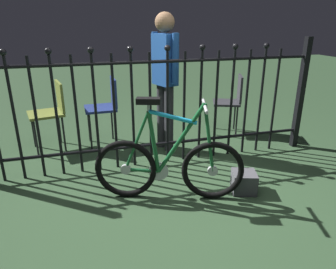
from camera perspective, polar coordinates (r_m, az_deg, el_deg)
The scene contains 8 objects.
ground_plane at distance 2.94m, azimuth 2.19°, elevation -11.65°, with size 20.00×20.00×0.00m, color #2D472C.
iron_fence at distance 3.37m, azimuth -3.46°, elevation 5.44°, with size 3.71×0.07×1.37m.
bicycle at distance 2.80m, azimuth 0.15°, elevation -5.68°, with size 1.30×0.52×0.95m.
chair_charcoal at distance 4.51m, azimuth 11.66°, elevation 6.50°, with size 0.47×0.47×0.83m.
chair_navy at distance 4.06m, azimuth -11.31°, elevation 5.55°, with size 0.40×0.40×0.87m.
chair_olive at distance 4.10m, azimuth -20.56°, elevation 4.49°, with size 0.48×0.48×0.84m.
person_visitor at distance 3.74m, azimuth -0.56°, elevation 11.50°, with size 0.28×0.45×1.64m.
display_crate at distance 3.09m, azimuth 13.73°, elevation -8.43°, with size 0.22×0.22×0.20m, color #4C4C51.
Camera 1 is at (-0.78, -2.36, 1.56)m, focal length 33.23 mm.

